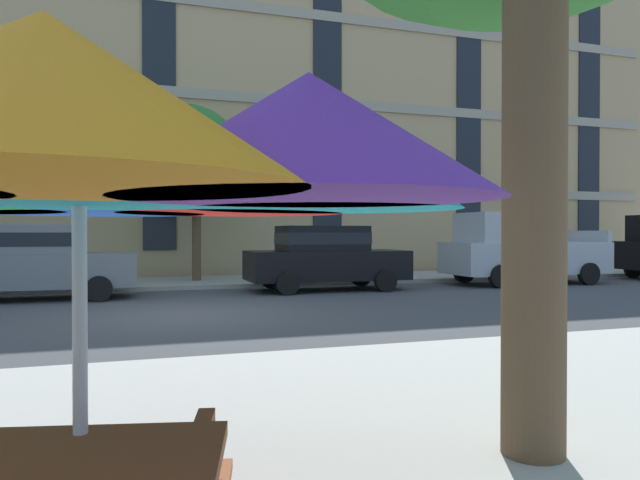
# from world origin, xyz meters

# --- Properties ---
(ground_plane) EXTENTS (120.00, 120.00, 0.00)m
(ground_plane) POSITION_xyz_m (0.00, 0.00, 0.00)
(ground_plane) COLOR #424244
(sidewalk_far) EXTENTS (56.00, 3.60, 0.12)m
(sidewalk_far) POSITION_xyz_m (0.00, 6.80, 0.06)
(sidewalk_far) COLOR #9E998E
(sidewalk_far) RESTS_ON ground
(apartment_building) EXTENTS (42.15, 12.08, 12.80)m
(apartment_building) POSITION_xyz_m (0.00, 14.99, 6.40)
(apartment_building) COLOR tan
(apartment_building) RESTS_ON ground
(sedan_gray) EXTENTS (4.40, 1.98, 1.78)m
(sedan_gray) POSITION_xyz_m (-3.09, 3.70, 0.95)
(sedan_gray) COLOR slate
(sedan_gray) RESTS_ON ground
(sedan_black) EXTENTS (4.40, 1.98, 1.78)m
(sedan_black) POSITION_xyz_m (4.15, 3.70, 0.95)
(sedan_black) COLOR black
(sedan_black) RESTS_ON ground
(pickup_silver) EXTENTS (5.10, 2.12, 2.20)m
(pickup_silver) POSITION_xyz_m (10.48, 3.70, 1.03)
(pickup_silver) COLOR #A8AAB2
(pickup_silver) RESTS_ON ground
(street_tree_middle) EXTENTS (3.39, 3.53, 5.49)m
(street_tree_middle) POSITION_xyz_m (0.78, 6.78, 3.81)
(street_tree_middle) COLOR brown
(street_tree_middle) RESTS_ON ground
(patio_umbrella) EXTENTS (3.40, 3.40, 2.20)m
(patio_umbrella) POSITION_xyz_m (-1.23, -9.00, 1.92)
(patio_umbrella) COLOR silver
(patio_umbrella) RESTS_ON ground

